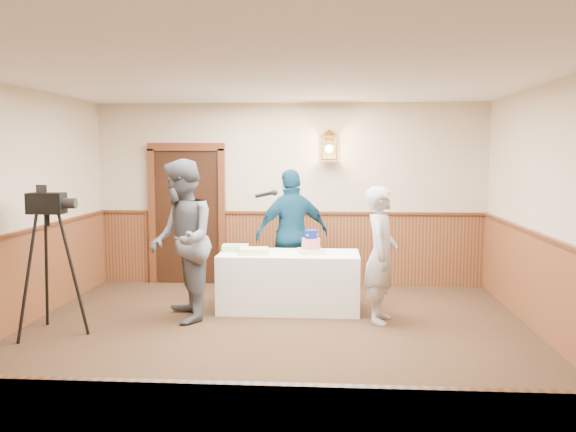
{
  "coord_description": "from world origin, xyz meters",
  "views": [
    {
      "loc": [
        0.63,
        -5.86,
        2.03
      ],
      "look_at": [
        0.1,
        1.7,
        1.25
      ],
      "focal_mm": 38.0,
      "sensor_mm": 36.0,
      "label": 1
    }
  ],
  "objects_px": {
    "display_table": "(289,281)",
    "assistant_p": "(292,234)",
    "interviewer": "(182,241)",
    "sheet_cake_green": "(235,248)",
    "baker": "(381,255)",
    "tv_camera_rig": "(49,271)",
    "tiered_cake": "(311,244)",
    "sheet_cake_yellow": "(254,251)"
  },
  "relations": [
    {
      "from": "display_table",
      "to": "baker",
      "type": "bearing_deg",
      "value": -22.72
    },
    {
      "from": "sheet_cake_yellow",
      "to": "baker",
      "type": "distance_m",
      "value": 1.62
    },
    {
      "from": "tiered_cake",
      "to": "assistant_p",
      "type": "bearing_deg",
      "value": 112.41
    },
    {
      "from": "baker",
      "to": "assistant_p",
      "type": "xyz_separation_m",
      "value": [
        -1.14,
        1.14,
        0.09
      ]
    },
    {
      "from": "sheet_cake_yellow",
      "to": "tv_camera_rig",
      "type": "xyz_separation_m",
      "value": [
        -2.16,
        -1.14,
        -0.07
      ]
    },
    {
      "from": "display_table",
      "to": "assistant_p",
      "type": "xyz_separation_m",
      "value": [
        0.0,
        0.67,
        0.53
      ]
    },
    {
      "from": "assistant_p",
      "to": "interviewer",
      "type": "bearing_deg",
      "value": 20.76
    },
    {
      "from": "assistant_p",
      "to": "sheet_cake_green",
      "type": "bearing_deg",
      "value": 13.12
    },
    {
      "from": "interviewer",
      "to": "baker",
      "type": "bearing_deg",
      "value": 72.82
    },
    {
      "from": "tiered_cake",
      "to": "sheet_cake_yellow",
      "type": "relative_size",
      "value": 0.99
    },
    {
      "from": "baker",
      "to": "display_table",
      "type": "bearing_deg",
      "value": 78.55
    },
    {
      "from": "interviewer",
      "to": "sheet_cake_yellow",
      "type": "bearing_deg",
      "value": 100.35
    },
    {
      "from": "display_table",
      "to": "tv_camera_rig",
      "type": "height_order",
      "value": "tv_camera_rig"
    },
    {
      "from": "baker",
      "to": "assistant_p",
      "type": "bearing_deg",
      "value": 56.16
    },
    {
      "from": "display_table",
      "to": "tv_camera_rig",
      "type": "distance_m",
      "value": 2.91
    },
    {
      "from": "tiered_cake",
      "to": "tv_camera_rig",
      "type": "bearing_deg",
      "value": -156.69
    },
    {
      "from": "interviewer",
      "to": "sheet_cake_green",
      "type": "bearing_deg",
      "value": 122.8
    },
    {
      "from": "display_table",
      "to": "baker",
      "type": "xyz_separation_m",
      "value": [
        1.14,
        -0.48,
        0.44
      ]
    },
    {
      "from": "tiered_cake",
      "to": "tv_camera_rig",
      "type": "distance_m",
      "value": 3.14
    },
    {
      "from": "interviewer",
      "to": "assistant_p",
      "type": "xyz_separation_m",
      "value": [
        1.26,
        1.26,
        -0.08
      ]
    },
    {
      "from": "display_table",
      "to": "assistant_p",
      "type": "relative_size",
      "value": 0.99
    },
    {
      "from": "baker",
      "to": "tiered_cake",
      "type": "bearing_deg",
      "value": 73.12
    },
    {
      "from": "interviewer",
      "to": "baker",
      "type": "distance_m",
      "value": 2.41
    },
    {
      "from": "sheet_cake_yellow",
      "to": "tiered_cake",
      "type": "bearing_deg",
      "value": 7.74
    },
    {
      "from": "display_table",
      "to": "sheet_cake_green",
      "type": "bearing_deg",
      "value": 170.99
    },
    {
      "from": "sheet_cake_green",
      "to": "baker",
      "type": "height_order",
      "value": "baker"
    },
    {
      "from": "tiered_cake",
      "to": "sheet_cake_green",
      "type": "relative_size",
      "value": 1.07
    },
    {
      "from": "tv_camera_rig",
      "to": "tiered_cake",
      "type": "bearing_deg",
      "value": 21.65
    },
    {
      "from": "display_table",
      "to": "baker",
      "type": "height_order",
      "value": "baker"
    },
    {
      "from": "sheet_cake_yellow",
      "to": "interviewer",
      "type": "relative_size",
      "value": 0.19
    },
    {
      "from": "interviewer",
      "to": "tv_camera_rig",
      "type": "bearing_deg",
      "value": -83.71
    },
    {
      "from": "assistant_p",
      "to": "sheet_cake_yellow",
      "type": "bearing_deg",
      "value": 36.24
    },
    {
      "from": "sheet_cake_yellow",
      "to": "sheet_cake_green",
      "type": "height_order",
      "value": "sheet_cake_green"
    },
    {
      "from": "display_table",
      "to": "sheet_cake_yellow",
      "type": "bearing_deg",
      "value": -165.11
    },
    {
      "from": "tiered_cake",
      "to": "baker",
      "type": "distance_m",
      "value": 0.97
    },
    {
      "from": "interviewer",
      "to": "assistant_p",
      "type": "distance_m",
      "value": 1.79
    },
    {
      "from": "baker",
      "to": "interviewer",
      "type": "bearing_deg",
      "value": 104.13
    },
    {
      "from": "tv_camera_rig",
      "to": "sheet_cake_green",
      "type": "bearing_deg",
      "value": 34.52
    },
    {
      "from": "sheet_cake_green",
      "to": "sheet_cake_yellow",
      "type": "bearing_deg",
      "value": -39.76
    },
    {
      "from": "interviewer",
      "to": "assistant_p",
      "type": "bearing_deg",
      "value": 115.02
    },
    {
      "from": "display_table",
      "to": "sheet_cake_yellow",
      "type": "height_order",
      "value": "sheet_cake_yellow"
    },
    {
      "from": "tiered_cake",
      "to": "sheet_cake_yellow",
      "type": "bearing_deg",
      "value": -172.26
    }
  ]
}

